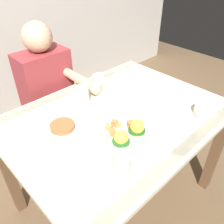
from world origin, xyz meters
TOP-DOWN VIEW (x-y plane):
  - ground_plane at (0.00, 0.00)m, footprint 6.00×6.00m
  - dining_table at (0.00, 0.00)m, footprint 1.20×0.90m
  - eggs_benedict_plate at (-0.11, -0.18)m, footprint 0.27×0.27m
  - fruit_bowl at (0.35, -0.33)m, footprint 0.12×0.12m
  - coffee_mug at (0.03, 0.01)m, footprint 0.11×0.08m
  - fork at (0.27, 0.06)m, footprint 0.14×0.09m
  - water_glass_near at (-0.30, -0.32)m, footprint 0.08×0.08m
  - water_glass_far at (-0.08, 0.21)m, footprint 0.08×0.08m
  - water_glass_extra at (0.07, 0.24)m, footprint 0.07×0.07m
  - side_plate at (-0.29, 0.10)m, footprint 0.20×0.20m
  - diner_person at (-0.08, 0.60)m, footprint 0.34×0.54m

SIDE VIEW (x-z plane):
  - ground_plane at x=0.00m, z-range 0.00..0.00m
  - dining_table at x=0.00m, z-range 0.26..1.00m
  - diner_person at x=-0.08m, z-range 0.08..1.22m
  - fork at x=0.27m, z-range 0.74..0.74m
  - side_plate at x=-0.29m, z-range 0.74..0.77m
  - eggs_benedict_plate at x=-0.11m, z-range 0.72..0.81m
  - fruit_bowl at x=0.35m, z-range 0.74..0.80m
  - coffee_mug at x=0.03m, z-range 0.74..0.84m
  - water_glass_far at x=-0.08m, z-range 0.73..0.85m
  - water_glass_extra at x=0.07m, z-range 0.73..0.86m
  - water_glass_near at x=-0.30m, z-range 0.73..0.87m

